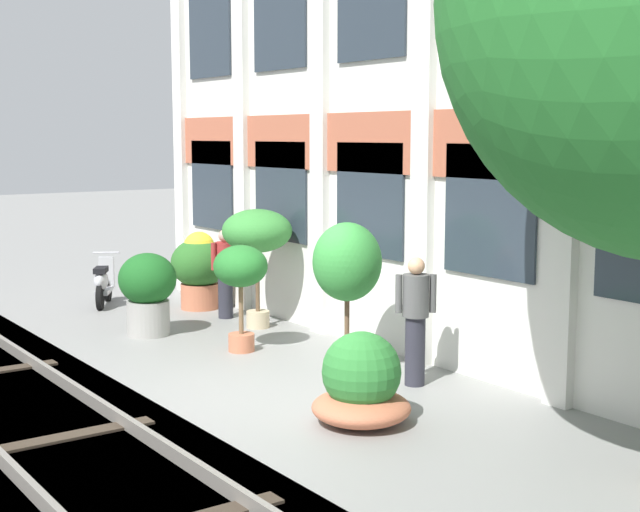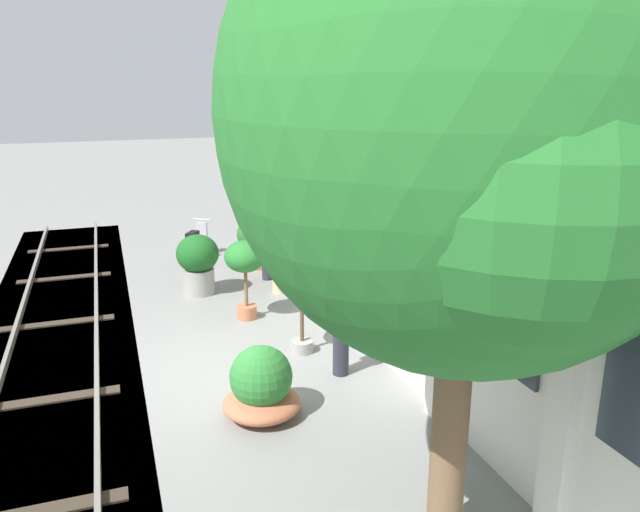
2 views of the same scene
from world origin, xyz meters
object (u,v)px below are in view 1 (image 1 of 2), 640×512
Objects in this scene: scooter_near_curb at (103,283)px; resident_by_doorway at (225,271)px; potted_plant_tall_urn at (241,273)px; potted_plant_wide_bowl at (361,386)px; potted_plant_terracotta_small at (257,235)px; potted_plant_stone_basin at (199,266)px; potted_plant_low_pan at (347,266)px; potted_plant_fluted_column at (148,289)px; resident_watching_tracks at (416,317)px.

scooter_near_curb is 2.70m from resident_by_doorway.
potted_plant_tall_urn is 1.43× the size of potted_plant_wide_bowl.
potted_plant_terracotta_small reaches higher than scooter_near_curb.
scooter_near_curb is (-8.29, 0.30, 0.00)m from potted_plant_wide_bowl.
potted_plant_stone_basin is 1.29× the size of potted_plant_wide_bowl.
potted_plant_wide_bowl is at bearing -9.50° from potted_plant_tall_urn.
potted_plant_wide_bowl is at bearing -32.86° from potted_plant_low_pan.
potted_plant_fluted_column is 2.82m from scooter_near_curb.
potted_plant_fluted_column reaches higher than scooter_near_curb.
resident_watching_tracks is at bearing 118.38° from potted_plant_wide_bowl.
potted_plant_terracotta_small is at bearing 170.92° from potted_plant_low_pan.
potted_plant_terracotta_small is 1.78× the size of potted_plant_wide_bowl.
potted_plant_low_pan is at bearing 147.14° from potted_plant_wide_bowl.
potted_plant_stone_basin is 1.17× the size of scooter_near_curb.
potted_plant_low_pan is (1.86, 0.57, 0.29)m from potted_plant_tall_urn.
potted_plant_terracotta_small is (-1.27, 1.07, 0.39)m from potted_plant_tall_urn.
potted_plant_terracotta_small is 3.77m from scooter_near_curb.
resident_watching_tracks is (1.01, 0.34, -0.57)m from potted_plant_low_pan.
resident_by_doorway is at bearing -118.92° from scooter_near_curb.
resident_watching_tracks is at bearing 18.45° from potted_plant_low_pan.
potted_plant_fluted_column is (1.51, -1.73, -0.05)m from potted_plant_stone_basin.
resident_watching_tracks reaches higher than potted_plant_wide_bowl.
scooter_near_curb is at bearing 177.93° from potted_plant_wide_bowl.
potted_plant_low_pan is 3.18m from potted_plant_terracotta_small.
potted_plant_wide_bowl is 1.79m from resident_watching_tracks.
potted_plant_low_pan is 1.03× the size of potted_plant_terracotta_small.
resident_by_doorway reaches higher than scooter_near_curb.
resident_watching_tracks is (5.16, -0.11, 0.06)m from resident_by_doorway.
potted_plant_tall_urn is at bearing -163.13° from potted_plant_low_pan.
potted_plant_low_pan reaches higher than potted_plant_terracotta_small.
potted_plant_fluted_column is 0.80× the size of resident_watching_tracks.
potted_plant_terracotta_small is at bearing 161.27° from potted_plant_wide_bowl.
resident_watching_tracks is at bearing -2.26° from potted_plant_terracotta_small.
resident_by_doorway is (-1.01, -0.05, -0.73)m from potted_plant_terracotta_small.
resident_watching_tracks is (-0.82, 1.52, 0.46)m from potted_plant_wide_bowl.
potted_plant_stone_basin is 7.23m from potted_plant_wide_bowl.
potted_plant_terracotta_small reaches higher than resident_watching_tracks.
potted_plant_stone_basin is 5.26m from potted_plant_low_pan.
potted_plant_wide_bowl is (7.02, -1.68, -0.36)m from potted_plant_stone_basin.
potted_plant_fluted_column is (-5.51, -0.05, 0.31)m from potted_plant_wide_bowl.
potted_plant_low_pan is 1.23× the size of resident_watching_tracks.
potted_plant_fluted_column is at bearing -72.05° from resident_by_doorway.
resident_watching_tracks is (6.20, -0.16, 0.10)m from potted_plant_stone_basin.
potted_plant_fluted_column is 1.09× the size of scooter_near_curb.
potted_plant_terracotta_small is at bearing 5.31° from resident_by_doorway.
resident_watching_tracks is (2.88, 0.90, -0.28)m from potted_plant_tall_urn.
potted_plant_terracotta_small is 1.25m from resident_by_doorway.
scooter_near_curb is at bearing -176.04° from potted_plant_tall_urn.
scooter_near_curb is at bearing -172.21° from potted_plant_low_pan.
resident_by_doorway is (-2.28, 1.02, -0.34)m from potted_plant_tall_urn.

